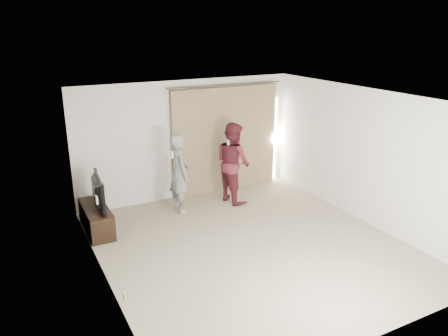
{
  "coord_description": "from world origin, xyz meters",
  "views": [
    {
      "loc": [
        -3.6,
        -5.86,
        3.71
      ],
      "look_at": [
        0.09,
        1.2,
        1.08
      ],
      "focal_mm": 35.0,
      "sensor_mm": 36.0,
      "label": 1
    }
  ],
  "objects_px": {
    "person_woman": "(233,162)",
    "person_man": "(179,173)",
    "tv_console": "(96,219)",
    "tv": "(94,192)"
  },
  "relations": [
    {
      "from": "person_woman",
      "to": "person_man",
      "type": "bearing_deg",
      "value": 180.0
    },
    {
      "from": "tv",
      "to": "person_man",
      "type": "height_order",
      "value": "person_man"
    },
    {
      "from": "tv_console",
      "to": "tv",
      "type": "bearing_deg",
      "value": 0.0
    },
    {
      "from": "person_man",
      "to": "person_woman",
      "type": "xyz_separation_m",
      "value": [
        1.25,
        -0.0,
        0.05
      ]
    },
    {
      "from": "tv_console",
      "to": "person_man",
      "type": "height_order",
      "value": "person_man"
    },
    {
      "from": "person_woman",
      "to": "tv",
      "type": "bearing_deg",
      "value": -177.59
    },
    {
      "from": "tv_console",
      "to": "person_woman",
      "type": "xyz_separation_m",
      "value": [
        2.99,
        0.13,
        0.64
      ]
    },
    {
      "from": "tv_console",
      "to": "person_woman",
      "type": "height_order",
      "value": "person_woman"
    },
    {
      "from": "person_man",
      "to": "person_woman",
      "type": "relative_size",
      "value": 0.95
    },
    {
      "from": "tv",
      "to": "person_woman",
      "type": "bearing_deg",
      "value": -82.81
    }
  ]
}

